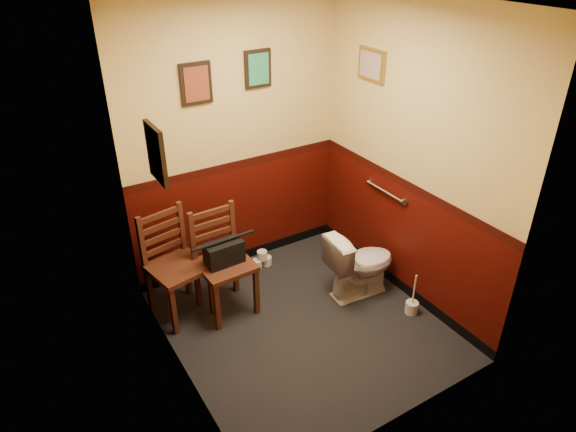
% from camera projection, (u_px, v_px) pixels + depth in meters
% --- Properties ---
extents(floor, '(2.20, 2.40, 0.00)m').
position_uv_depth(floor, '(302.00, 324.00, 4.61)').
color(floor, black).
rests_on(floor, ground).
extents(ceiling, '(2.20, 2.40, 0.00)m').
position_uv_depth(ceiling, '(308.00, 1.00, 3.28)').
color(ceiling, silver).
rests_on(ceiling, ground).
extents(wall_back, '(2.20, 0.00, 2.70)m').
position_uv_depth(wall_back, '(236.00, 141.00, 4.83)').
color(wall_back, '#3E0905').
rests_on(wall_back, ground).
extents(wall_front, '(2.20, 0.00, 2.70)m').
position_uv_depth(wall_front, '(415.00, 267.00, 3.05)').
color(wall_front, '#3E0905').
rests_on(wall_front, ground).
extents(wall_left, '(0.00, 2.40, 2.70)m').
position_uv_depth(wall_left, '(168.00, 228.00, 3.44)').
color(wall_left, '#3E0905').
rests_on(wall_left, ground).
extents(wall_right, '(0.00, 2.40, 2.70)m').
position_uv_depth(wall_right, '(411.00, 160.00, 4.44)').
color(wall_right, '#3E0905').
rests_on(wall_right, ground).
extents(grab_bar, '(0.05, 0.56, 0.06)m').
position_uv_depth(grab_bar, '(385.00, 191.00, 4.81)').
color(grab_bar, silver).
rests_on(grab_bar, wall_right).
extents(framed_print_back_a, '(0.28, 0.04, 0.36)m').
position_uv_depth(framed_print_back_a, '(196.00, 84.00, 4.36)').
color(framed_print_back_a, black).
rests_on(framed_print_back_a, wall_back).
extents(framed_print_back_b, '(0.26, 0.04, 0.34)m').
position_uv_depth(framed_print_back_b, '(258.00, 69.00, 4.61)').
color(framed_print_back_b, black).
rests_on(framed_print_back_b, wall_back).
extents(framed_print_left, '(0.04, 0.30, 0.38)m').
position_uv_depth(framed_print_left, '(156.00, 154.00, 3.28)').
color(framed_print_left, black).
rests_on(framed_print_left, wall_left).
extents(framed_print_right, '(0.04, 0.34, 0.28)m').
position_uv_depth(framed_print_right, '(372.00, 65.00, 4.53)').
color(framed_print_right, olive).
rests_on(framed_print_right, wall_right).
extents(toilet, '(0.70, 0.43, 0.66)m').
position_uv_depth(toilet, '(360.00, 264.00, 4.85)').
color(toilet, white).
rests_on(toilet, floor).
extents(toilet_brush, '(0.12, 0.12, 0.42)m').
position_uv_depth(toilet_brush, '(412.00, 307.00, 4.72)').
color(toilet_brush, silver).
rests_on(toilet_brush, floor).
extents(chair_left, '(0.55, 0.55, 1.00)m').
position_uv_depth(chair_left, '(175.00, 265.00, 4.54)').
color(chair_left, '#4D2517').
rests_on(chair_left, floor).
extents(chair_right, '(0.48, 0.48, 0.99)m').
position_uv_depth(chair_right, '(223.00, 262.00, 4.59)').
color(chair_right, '#4D2517').
rests_on(chair_right, floor).
extents(handbag, '(0.34, 0.18, 0.25)m').
position_uv_depth(handbag, '(224.00, 253.00, 4.49)').
color(handbag, black).
rests_on(handbag, chair_right).
extents(tp_stack, '(0.22, 0.11, 0.19)m').
position_uv_depth(tp_stack, '(262.00, 260.00, 5.36)').
color(tp_stack, silver).
rests_on(tp_stack, floor).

